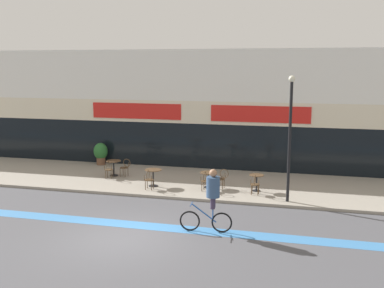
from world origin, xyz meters
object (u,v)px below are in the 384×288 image
cafe_chair_0_side (125,166)px  lamp_post (290,130)px  cafe_chair_2_near (205,180)px  cafe_chair_3_near (255,183)px  planter_pot (101,153)px  bistro_table_1 (153,174)px  cyclist_0 (211,196)px  bistro_table_3 (257,180)px  cafe_chair_0_near (109,168)px  bistro_table_2 (208,177)px  cafe_chair_1_near (149,178)px  cafe_chair_2_side (222,177)px  bistro_table_0 (114,165)px

cafe_chair_0_side → lamp_post: (7.99, -2.30, 2.42)m
cafe_chair_2_near → cafe_chair_3_near: size_ratio=1.00×
cafe_chair_3_near → planter_pot: bearing=67.3°
bistro_table_1 → cyclist_0: size_ratio=0.36×
bistro_table_3 → cafe_chair_2_near: (-2.17, -0.59, 0.00)m
cafe_chair_0_near → cafe_chair_0_side: 0.87m
bistro_table_1 → cafe_chair_0_near: bearing=163.0°
bistro_table_2 → bistro_table_3: size_ratio=1.04×
cafe_chair_3_near → lamp_post: lamp_post is taller
cafe_chair_2_near → cafe_chair_3_near: (2.17, -0.04, 0.00)m
cafe_chair_1_near → cyclist_0: bearing=-140.0°
cafe_chair_1_near → cafe_chair_2_side: same height
bistro_table_2 → cafe_chair_2_near: 0.63m
cafe_chair_1_near → cafe_chair_3_near: bearing=-87.9°
bistro_table_3 → cafe_chair_2_side: size_ratio=0.81×
bistro_table_0 → cyclist_0: cyclist_0 is taller
cafe_chair_2_near → planter_pot: 7.81m
cafe_chair_2_near → cafe_chair_2_side: bearing=-39.3°
cafe_chair_1_near → lamp_post: size_ratio=0.18×
lamp_post → bistro_table_1: bearing=171.5°
cafe_chair_1_near → cafe_chair_3_near: size_ratio=1.00×
cafe_chair_0_side → planter_pot: size_ratio=0.74×
cafe_chair_0_side → cafe_chair_2_near: size_ratio=1.00×
bistro_table_1 → cafe_chair_1_near: (0.00, -0.63, -0.04)m
bistro_table_2 → planter_pot: (-6.80, 3.23, 0.16)m
cafe_chair_0_near → cafe_chair_1_near: same height
cafe_chair_1_near → bistro_table_0: bearing=49.7°
bistro_table_2 → lamp_post: 4.49m
lamp_post → bistro_table_0: bearing=165.0°
bistro_table_3 → cafe_chair_2_side: cafe_chair_2_side is taller
cafe_chair_0_near → cyclist_0: (6.21, -5.46, 0.63)m
bistro_table_2 → cafe_chair_2_side: bearing=-0.6°
bistro_table_2 → cyclist_0: 5.22m
bistro_table_3 → lamp_post: (1.39, -1.23, 2.42)m
bistro_table_2 → cafe_chair_1_near: 2.69m
cafe_chair_2_near → cyclist_0: cyclist_0 is taller
bistro_table_3 → cafe_chair_0_near: 7.23m
cafe_chair_2_side → cafe_chair_3_near: bearing=162.0°
bistro_table_2 → cafe_chair_2_near: cafe_chair_2_near is taller
bistro_table_3 → cafe_chair_2_side: 1.54m
bistro_table_3 → cafe_chair_2_near: cafe_chair_2_near is taller
cafe_chair_0_side → cyclist_0: 8.28m
cafe_chair_1_near → lamp_post: (6.05, -0.28, 2.42)m
cafe_chair_0_side → cafe_chair_1_near: same height
cafe_chair_2_near → cafe_chair_2_side: 0.89m
bistro_table_0 → cafe_chair_2_side: (5.69, -1.04, -0.03)m
bistro_table_2 → cyclist_0: cyclist_0 is taller
cafe_chair_2_near → cyclist_0: bearing=-158.9°
lamp_post → planter_pot: bearing=156.5°
cafe_chair_2_near → bistro_table_0: bearing=78.2°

